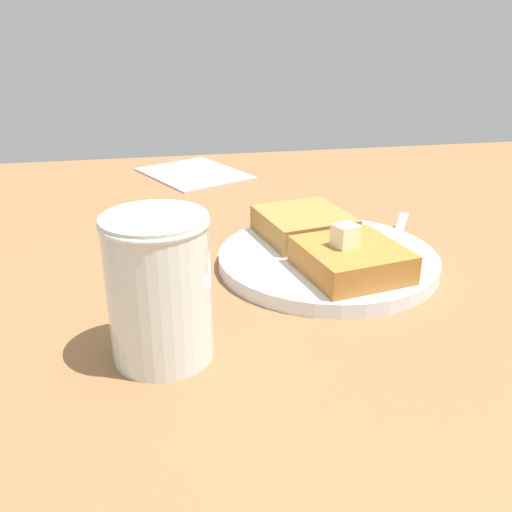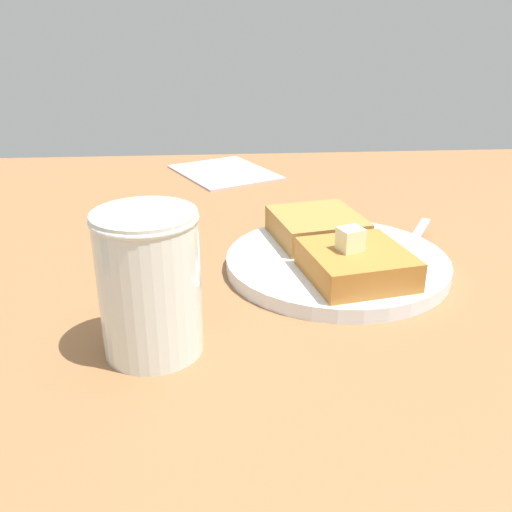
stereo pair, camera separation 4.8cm
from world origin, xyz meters
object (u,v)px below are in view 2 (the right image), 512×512
at_px(syrup_jar, 150,288).
at_px(napkin, 224,172).
at_px(fork, 409,248).
at_px(plate, 334,262).

relative_size(syrup_jar, napkin, 0.69).
xyz_separation_m(fork, napkin, (0.35, 0.18, -0.01)).
relative_size(fork, napkin, 0.92).
relative_size(plate, fork, 1.48).
distance_m(plate, syrup_jar, 0.21).
bearing_deg(napkin, fork, -153.47).
xyz_separation_m(plate, napkin, (0.36, 0.10, -0.01)).
bearing_deg(fork, syrup_jar, 120.45).
xyz_separation_m(plate, syrup_jar, (-0.13, 0.16, 0.04)).
height_order(plate, syrup_jar, syrup_jar).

